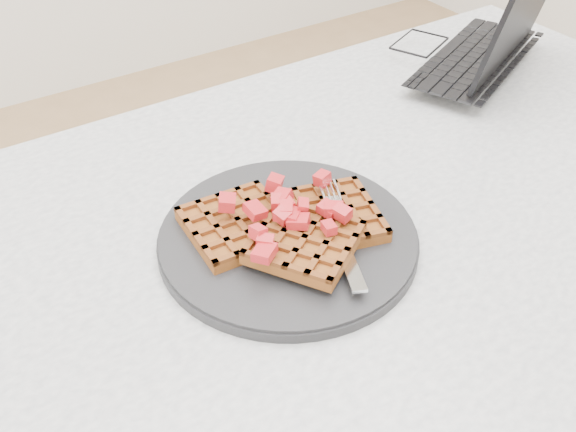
{
  "coord_description": "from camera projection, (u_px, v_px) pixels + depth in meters",
  "views": [
    {
      "loc": [
        -0.46,
        -0.45,
        1.24
      ],
      "look_at": [
        -0.15,
        0.02,
        0.79
      ],
      "focal_mm": 40.0,
      "sensor_mm": 36.0,
      "label": 1
    }
  ],
  "objects": [
    {
      "name": "table",
      "position": [
        388.0,
        271.0,
        0.86
      ],
      "size": [
        1.2,
        0.8,
        0.75
      ],
      "color": "silver",
      "rests_on": "ground"
    },
    {
      "name": "plate",
      "position": [
        288.0,
        238.0,
        0.73
      ],
      "size": [
        0.3,
        0.3,
        0.02
      ],
      "primitive_type": "cylinder",
      "color": "black",
      "rests_on": "table"
    },
    {
      "name": "waffles",
      "position": [
        290.0,
        227.0,
        0.72
      ],
      "size": [
        0.22,
        0.2,
        0.03
      ],
      "color": "brown",
      "rests_on": "plate"
    },
    {
      "name": "strawberry_pile",
      "position": [
        288.0,
        206.0,
        0.7
      ],
      "size": [
        0.15,
        0.15,
        0.02
      ],
      "primitive_type": null,
      "color": "#A10F17",
      "rests_on": "waffles"
    },
    {
      "name": "fork",
      "position": [
        339.0,
        233.0,
        0.71
      ],
      "size": [
        0.1,
        0.17,
        0.02
      ],
      "primitive_type": null,
      "rotation": [
        0.0,
        0.0,
        -0.43
      ],
      "color": "silver",
      "rests_on": "plate"
    },
    {
      "name": "laptop",
      "position": [
        465.0,
        47.0,
        1.07
      ],
      "size": [
        0.37,
        0.33,
        0.22
      ],
      "rotation": [
        0.0,
        0.0,
        3.55
      ],
      "color": "black",
      "rests_on": "table"
    }
  ]
}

